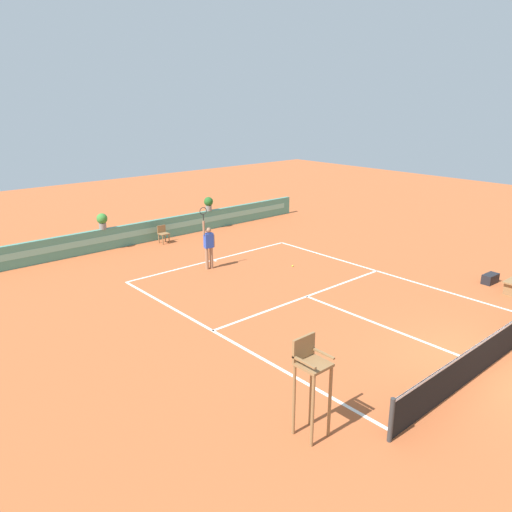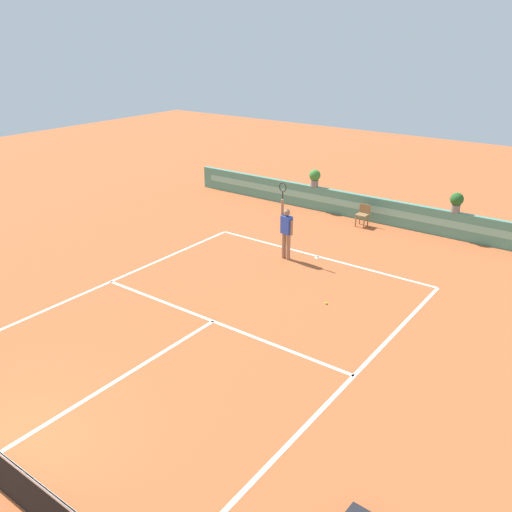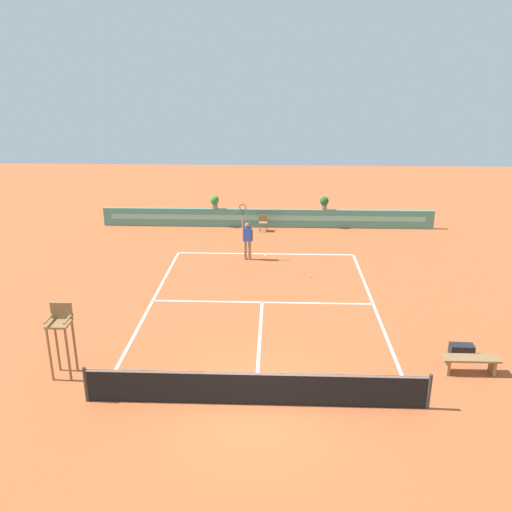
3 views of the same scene
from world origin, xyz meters
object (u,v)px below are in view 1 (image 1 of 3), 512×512
object	(u,v)px
umpire_chair	(310,376)
potted_plant_right	(209,203)
gear_bag	(490,279)
potted_plant_left	(102,220)
ball_kid_chair	(163,233)
tennis_player	(209,244)
tennis_ball_near_baseline	(293,266)

from	to	relation	value
umpire_chair	potted_plant_right	xyz separation A→B (m)	(8.51, 15.13, 0.07)
potted_plant_right	gear_bag	bearing A→B (deg)	-77.24
umpire_chair	potted_plant_right	size ratio (longest dim) A/B	2.96
gear_bag	potted_plant_left	xyz separation A→B (m)	(-9.01, 13.63, 1.23)
ball_kid_chair	potted_plant_right	bearing A→B (deg)	12.64
umpire_chair	potted_plant_right	world-z (taller)	umpire_chair
umpire_chair	tennis_player	world-z (taller)	tennis_player
potted_plant_right	potted_plant_left	world-z (taller)	same
gear_bag	potted_plant_right	distance (m)	14.03
umpire_chair	tennis_player	size ratio (longest dim) A/B	0.83
ball_kid_chair	umpire_chair	bearing A→B (deg)	-110.03
gear_bag	potted_plant_right	size ratio (longest dim) A/B	0.97
potted_plant_left	gear_bag	bearing A→B (deg)	-56.54
tennis_player	tennis_ball_near_baseline	distance (m)	3.58
gear_bag	tennis_ball_near_baseline	size ratio (longest dim) A/B	10.29
umpire_chair	tennis_ball_near_baseline	size ratio (longest dim) A/B	31.47
ball_kid_chair	tennis_player	distance (m)	4.64
umpire_chair	ball_kid_chair	bearing A→B (deg)	69.97
tennis_ball_near_baseline	potted_plant_left	distance (m)	8.90
ball_kid_chair	potted_plant_left	bearing A→B (deg)	164.62
ball_kid_chair	potted_plant_right	size ratio (longest dim) A/B	1.17
ball_kid_chair	potted_plant_left	world-z (taller)	potted_plant_left
gear_bag	tennis_player	bearing A→B (deg)	129.82
tennis_player	potted_plant_right	world-z (taller)	tennis_player
gear_bag	potted_plant_left	distance (m)	16.39
potted_plant_right	tennis_player	bearing A→B (deg)	-126.13
tennis_ball_near_baseline	potted_plant_right	world-z (taller)	potted_plant_right
tennis_player	tennis_ball_near_baseline	size ratio (longest dim) A/B	38.01
tennis_ball_near_baseline	potted_plant_right	size ratio (longest dim) A/B	0.09
potted_plant_right	tennis_ball_near_baseline	bearing A→B (deg)	-98.74
potted_plant_left	tennis_ball_near_baseline	bearing A→B (deg)	-57.02
gear_bag	potted_plant_right	world-z (taller)	potted_plant_right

